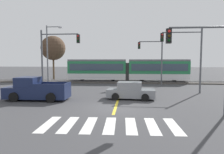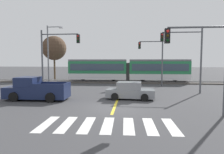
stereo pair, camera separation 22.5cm
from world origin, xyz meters
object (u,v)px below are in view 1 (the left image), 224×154
at_px(traffic_light_mid_left, 54,51).
at_px(traffic_light_mid_right, 188,50).
at_px(traffic_light_near_right, 206,53).
at_px(pickup_truck, 36,90).
at_px(street_lamp_west, 49,51).
at_px(traffic_light_far_right, 154,55).
at_px(bare_tree_far_west, 53,48).
at_px(sedan_crossing, 131,91).
at_px(light_rail_tram, 127,69).

relative_size(traffic_light_mid_left, traffic_light_mid_right, 0.99).
xyz_separation_m(traffic_light_mid_left, traffic_light_near_right, (12.63, -8.02, -0.52)).
bearing_deg(pickup_truck, street_lamp_west, 107.51).
height_order(traffic_light_far_right, bare_tree_far_west, bare_tree_far_west).
distance_m(sedan_crossing, traffic_light_near_right, 7.45).
distance_m(light_rail_tram, pickup_truck, 16.83).
height_order(pickup_truck, traffic_light_far_right, traffic_light_far_right).
xyz_separation_m(pickup_truck, traffic_light_near_right, (12.69, -3.80, 3.03)).
height_order(sedan_crossing, street_lamp_west, street_lamp_west).
distance_m(traffic_light_far_right, traffic_light_mid_right, 6.17).
xyz_separation_m(traffic_light_mid_left, traffic_light_far_right, (11.20, 6.27, -0.22)).
distance_m(light_rail_tram, traffic_light_mid_right, 12.03).
distance_m(traffic_light_mid_left, traffic_light_far_right, 12.84).
relative_size(light_rail_tram, traffic_light_far_right, 2.87).
relative_size(traffic_light_far_right, street_lamp_west, 0.76).
xyz_separation_m(traffic_light_mid_left, bare_tree_far_west, (-5.87, 14.62, 1.29)).
xyz_separation_m(sedan_crossing, traffic_light_mid_left, (-8.11, 3.03, 3.70)).
height_order(traffic_light_near_right, bare_tree_far_west, bare_tree_far_west).
xyz_separation_m(light_rail_tram, pickup_truck, (-7.68, -14.92, -1.21)).
bearing_deg(sedan_crossing, street_lamp_west, 137.78).
height_order(pickup_truck, traffic_light_near_right, traffic_light_near_right).
relative_size(traffic_light_far_right, traffic_light_mid_right, 0.96).
bearing_deg(traffic_light_far_right, pickup_truck, -137.00).
bearing_deg(traffic_light_far_right, street_lamp_west, 174.10).
bearing_deg(light_rail_tram, pickup_truck, -117.24).
relative_size(traffic_light_near_right, bare_tree_far_west, 0.75).
distance_m(sedan_crossing, street_lamp_west, 16.69).
distance_m(traffic_light_mid_left, traffic_light_mid_right, 14.01).
xyz_separation_m(traffic_light_near_right, street_lamp_west, (-16.49, 15.85, 0.99)).
xyz_separation_m(sedan_crossing, street_lamp_west, (-11.97, 10.86, 4.17)).
bearing_deg(bare_tree_far_west, traffic_light_far_right, -26.05).
height_order(pickup_truck, traffic_light_mid_right, traffic_light_mid_right).
distance_m(light_rail_tram, bare_tree_far_west, 14.52).
height_order(traffic_light_far_right, traffic_light_near_right, traffic_light_far_right).
relative_size(sedan_crossing, traffic_light_mid_left, 0.65).
bearing_deg(light_rail_tram, street_lamp_west, -165.97).
xyz_separation_m(traffic_light_far_right, bare_tree_far_west, (-17.07, 8.34, 1.51)).
bearing_deg(sedan_crossing, traffic_light_far_right, 71.64).
bearing_deg(street_lamp_west, traffic_light_mid_left, -63.76).
distance_m(light_rail_tram, traffic_light_near_right, 19.47).
xyz_separation_m(sedan_crossing, bare_tree_far_west, (-13.98, 17.65, 4.99)).
distance_m(traffic_light_mid_right, traffic_light_near_right, 8.93).
xyz_separation_m(traffic_light_far_right, traffic_light_mid_right, (2.79, -5.49, 0.29)).
xyz_separation_m(traffic_light_mid_right, traffic_light_near_right, (-1.36, -8.81, -0.59)).
relative_size(sedan_crossing, traffic_light_near_right, 0.73).
relative_size(pickup_truck, traffic_light_near_right, 0.92).
distance_m(traffic_light_mid_left, street_lamp_west, 8.74).
bearing_deg(traffic_light_far_right, bare_tree_far_west, 153.95).
bearing_deg(traffic_light_mid_right, light_rail_tram, 122.69).
height_order(traffic_light_mid_left, traffic_light_far_right, traffic_light_mid_left).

